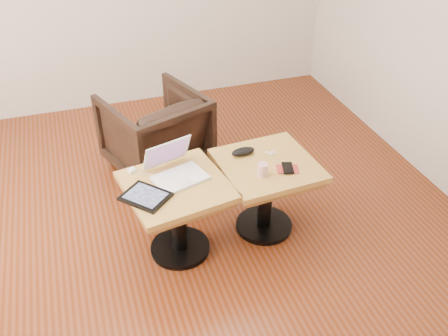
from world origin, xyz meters
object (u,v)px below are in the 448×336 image
object	(u,v)px
laptop	(176,170)
armchair	(155,132)
side_table_right	(267,180)
striped_cup	(262,170)
side_table_left	(177,201)

from	to	relation	value
laptop	armchair	world-z (taller)	laptop
side_table_right	striped_cup	distance (m)	0.23
side_table_right	armchair	size ratio (longest dim) A/B	0.90
laptop	armchair	distance (m)	0.97
side_table_left	laptop	xyz separation A→B (m)	(0.02, 0.09, 0.18)
side_table_left	striped_cup	world-z (taller)	striped_cup
side_table_right	striped_cup	size ratio (longest dim) A/B	7.58
side_table_left	armchair	size ratio (longest dim) A/B	0.97
laptop	armchair	xyz separation A→B (m)	(0.05, 0.93, -0.26)
laptop	side_table_right	bearing A→B (deg)	-21.62
side_table_left	striped_cup	size ratio (longest dim) A/B	8.15
side_table_left	side_table_right	size ratio (longest dim) A/B	1.07
side_table_left	armchair	xyz separation A→B (m)	(0.07, 1.02, -0.08)
armchair	side_table_right	bearing A→B (deg)	98.84
side_table_right	laptop	world-z (taller)	laptop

